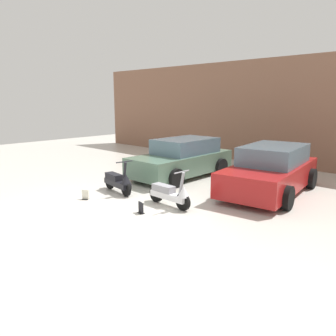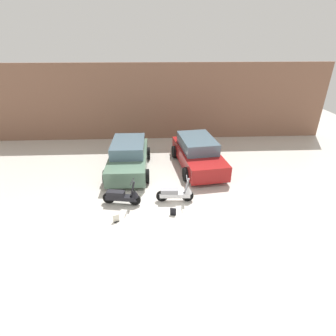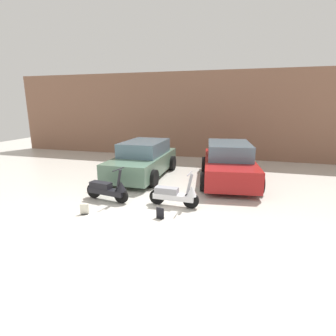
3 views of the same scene
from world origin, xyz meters
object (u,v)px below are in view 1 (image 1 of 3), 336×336
Objects in this scene: placard_near_left_scooter at (86,195)px; car_rear_left at (182,159)px; car_rear_center at (271,170)px; placard_near_right_scooter at (141,208)px; scooter_front_left at (118,181)px; scooter_front_right at (171,193)px.

car_rear_left is at bearing 88.22° from placard_near_left_scooter.
placard_near_right_scooter is (-1.35, -3.65, -0.51)m from car_rear_center.
scooter_front_left reaches higher than placard_near_right_scooter.
car_rear_left is (-1.91, 2.65, 0.28)m from scooter_front_right.
scooter_front_left is 0.36× the size of car_rear_left.
scooter_front_right is 3.08m from car_rear_center.
placard_near_right_scooter is (1.85, 0.27, 0.00)m from placard_near_left_scooter.
placard_near_left_scooter is (-2.02, -1.09, -0.22)m from scooter_front_right.
placard_near_left_scooter and placard_near_right_scooter have the same top height.
scooter_front_right is 0.36× the size of car_rear_left.
car_rear_left reaches higher than placard_near_left_scooter.
scooter_front_left is at bearing -174.57° from scooter_front_right.
car_rear_left is (-0.02, 2.75, 0.27)m from scooter_front_left.
scooter_front_right is at bearing 12.71° from scooter_front_left.
car_rear_left is 3.77m from placard_near_left_scooter.
scooter_front_left is at bearing -53.42° from car_rear_center.
car_rear_center is at bearing 93.59° from car_rear_left.
scooter_front_right is 0.87m from placard_near_right_scooter.
car_rear_center is at bearing 69.64° from placard_near_right_scooter.
car_rear_left is at bearing 116.54° from placard_near_right_scooter.
scooter_front_left is at bearing 81.97° from placard_near_left_scooter.
scooter_front_left is 1.02m from placard_near_left_scooter.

